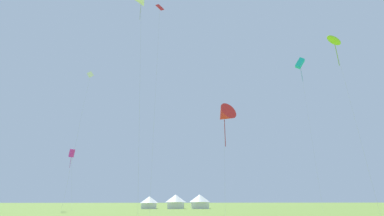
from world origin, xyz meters
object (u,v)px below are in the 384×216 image
(kite_magenta_box, at_px, (72,153))
(festival_tent_center, at_px, (149,202))
(kite_white_delta, at_px, (141,1))
(kite_lime_parafoil, at_px, (334,41))
(kite_white_diamond, at_px, (89,82))
(kite_cyan_box, at_px, (300,63))
(festival_tent_left, at_px, (176,201))
(festival_tent_right, at_px, (200,201))
(kite_red_delta, at_px, (224,115))
(kite_red_diamond, at_px, (160,12))

(kite_magenta_box, relative_size, festival_tent_center, 2.85)
(kite_magenta_box, bearing_deg, kite_white_delta, -58.76)
(kite_lime_parafoil, relative_size, kite_white_diamond, 0.94)
(kite_cyan_box, height_order, festival_tent_left, kite_cyan_box)
(kite_lime_parafoil, xyz_separation_m, festival_tent_right, (-17.09, 36.23, -23.08))
(kite_white_diamond, xyz_separation_m, kite_red_delta, (25.36, -11.03, -10.12))
(kite_red_diamond, height_order, kite_red_delta, kite_red_diamond)
(kite_red_delta, distance_m, festival_tent_center, 35.37)
(kite_white_delta, bearing_deg, kite_white_diamond, 123.23)
(kite_cyan_box, bearing_deg, kite_red_delta, -148.09)
(kite_red_diamond, xyz_separation_m, festival_tent_center, (-2.40, 28.83, -33.09))
(kite_red_diamond, distance_m, kite_white_delta, 10.89)
(kite_lime_parafoil, bearing_deg, kite_cyan_box, 75.24)
(festival_tent_right, bearing_deg, kite_lime_parafoil, -64.75)
(kite_white_delta, bearing_deg, festival_tent_left, 80.89)
(kite_white_diamond, xyz_separation_m, kite_magenta_box, (-4.52, 8.98, -13.07))
(kite_red_diamond, xyz_separation_m, festival_tent_left, (4.10, 28.83, -32.86))
(kite_lime_parafoil, height_order, kite_white_delta, kite_white_delta)
(kite_lime_parafoil, xyz_separation_m, kite_magenta_box, (-46.08, 26.18, -13.31))
(festival_tent_center, bearing_deg, kite_red_diamond, -85.25)
(kite_white_diamond, height_order, kite_red_delta, kite_white_diamond)
(kite_red_diamond, xyz_separation_m, kite_white_diamond, (-14.37, 9.81, -9.99))
(kite_red_delta, relative_size, festival_tent_right, 3.19)
(kite_lime_parafoil, height_order, festival_tent_center, kite_lime_parafoil)
(kite_red_diamond, relative_size, kite_white_diamond, 1.36)
(kite_red_diamond, bearing_deg, festival_tent_center, 94.75)
(kite_white_delta, height_order, kite_cyan_box, kite_cyan_box)
(kite_white_delta, height_order, kite_white_diamond, kite_white_delta)
(kite_white_delta, bearing_deg, kite_lime_parafoil, 3.31)
(kite_white_delta, bearing_deg, festival_tent_right, 72.32)
(kite_cyan_box, distance_m, festival_tent_left, 44.71)
(kite_white_diamond, distance_m, festival_tent_center, 32.23)
(kite_red_diamond, distance_m, festival_tent_right, 44.84)
(kite_red_diamond, distance_m, festival_tent_center, 43.95)
(kite_lime_parafoil, distance_m, kite_red_diamond, 29.82)
(kite_magenta_box, height_order, festival_tent_right, kite_magenta_box)
(kite_magenta_box, bearing_deg, kite_red_diamond, -44.84)
(kite_white_delta, distance_m, kite_magenta_box, 36.95)
(kite_magenta_box, bearing_deg, festival_tent_center, 31.35)
(festival_tent_right, bearing_deg, kite_red_diamond, -109.31)
(kite_cyan_box, bearing_deg, kite_red_diamond, -159.54)
(kite_lime_parafoil, distance_m, kite_cyan_box, 21.38)
(kite_white_diamond, bearing_deg, kite_magenta_box, 116.75)
(kite_cyan_box, bearing_deg, festival_tent_center, 154.20)
(kite_magenta_box, relative_size, festival_tent_left, 2.49)
(kite_red_delta, xyz_separation_m, festival_tent_left, (-6.90, 30.05, -12.75))
(kite_cyan_box, distance_m, festival_tent_right, 41.17)
(kite_magenta_box, xyz_separation_m, kite_red_delta, (29.88, -20.00, 2.95))
(kite_red_delta, bearing_deg, kite_lime_parafoil, -20.88)
(kite_white_delta, height_order, kite_red_delta, kite_white_delta)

